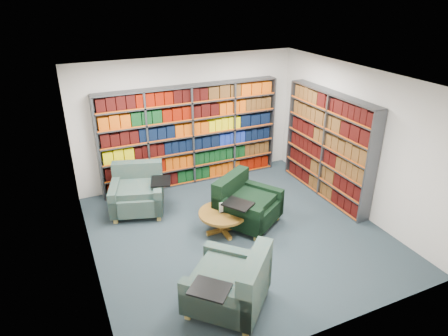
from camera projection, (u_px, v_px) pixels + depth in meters
name	position (u px, v px, depth m)	size (l,w,h in m)	color
room_shell	(239.00, 163.00, 6.70)	(5.02, 5.02, 2.82)	black
bookshelf_back	(191.00, 136.00, 8.76)	(4.00, 0.28, 2.20)	#47494F
bookshelf_right	(328.00, 146.00, 8.20)	(0.28, 2.50, 2.20)	#47494F
chair_teal_left	(138.00, 192.00, 7.94)	(1.31, 1.24, 0.90)	#012D3B
chair_green_right	(244.00, 205.00, 7.48)	(1.38, 1.38, 0.91)	black
chair_teal_front	(234.00, 286.00, 5.47)	(1.42, 1.42, 0.92)	#012D3B
coffee_table	(223.00, 216.00, 7.19)	(0.87, 0.87, 0.61)	brown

